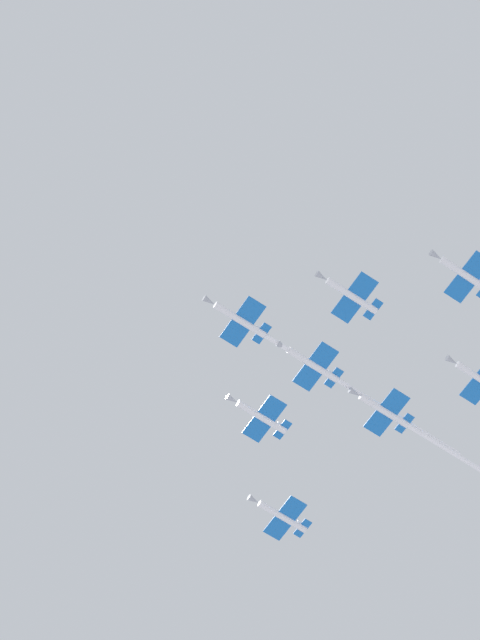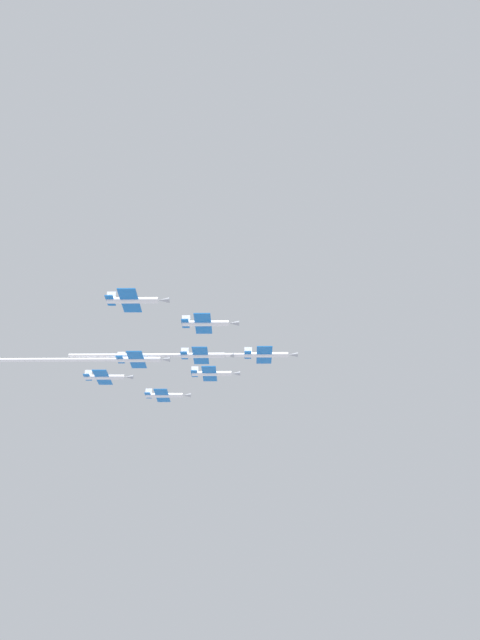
{
  "view_description": "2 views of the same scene",
  "coord_description": "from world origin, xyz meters",
  "px_view_note": "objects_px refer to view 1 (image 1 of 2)",
  "views": [
    {
      "loc": [
        42.27,
        -77.02,
        3.3
      ],
      "look_at": [
        6.68,
        -6.21,
        194.17
      ],
      "focal_mm": 67.19,
      "sensor_mm": 36.0,
      "label": 1
    },
    {
      "loc": [
        -111.18,
        67.06,
        125.9
      ],
      "look_at": [
        0.23,
        4.75,
        197.63
      ],
      "focal_mm": 36.0,
      "sensor_mm": 36.0,
      "label": 2
    }
  ],
  "objects_px": {
    "jet_port_inner": "(351,295)",
    "jet_port_outer": "(312,364)",
    "jet_starboard_inner": "(260,416)",
    "jet_starboard_trail": "(479,378)",
    "jet_port_trail": "(458,456)",
    "jet_starboard_outer": "(464,274)",
    "jet_center_rear": "(281,516)",
    "jet_lead": "(307,361)"
  },
  "relations": [
    {
      "from": "jet_port_inner",
      "to": "jet_port_outer",
      "type": "distance_m",
      "value": 14.11
    },
    {
      "from": "jet_starboard_inner",
      "to": "jet_port_outer",
      "type": "bearing_deg",
      "value": -174.29
    },
    {
      "from": "jet_port_inner",
      "to": "jet_starboard_trail",
      "type": "distance_m",
      "value": 27.92
    },
    {
      "from": "jet_port_trail",
      "to": "jet_starboard_outer",
      "type": "bearing_deg",
      "value": 145.02
    },
    {
      "from": "jet_port_inner",
      "to": "jet_starboard_trail",
      "type": "xyz_separation_m",
      "value": [
        13.84,
        24.23,
        -0.9
      ]
    },
    {
      "from": "jet_port_outer",
      "to": "jet_starboard_outer",
      "type": "distance_m",
      "value": 30.63
    },
    {
      "from": "jet_port_inner",
      "to": "jet_starboard_outer",
      "type": "height_order",
      "value": "jet_port_inner"
    },
    {
      "from": "jet_port_trail",
      "to": "jet_starboard_trail",
      "type": "bearing_deg",
      "value": 158.23
    },
    {
      "from": "jet_center_rear",
      "to": "jet_lead",
      "type": "bearing_deg",
      "value": 154.08
    },
    {
      "from": "jet_port_outer",
      "to": "jet_starboard_outer",
      "type": "height_order",
      "value": "jet_starboard_outer"
    },
    {
      "from": "jet_lead",
      "to": "jet_starboard_inner",
      "type": "height_order",
      "value": "jet_starboard_inner"
    },
    {
      "from": "jet_port_inner",
      "to": "jet_port_outer",
      "type": "height_order",
      "value": "jet_port_inner"
    },
    {
      "from": "jet_starboard_trail",
      "to": "jet_port_outer",
      "type": "bearing_deg",
      "value": 62.24
    },
    {
      "from": "jet_lead",
      "to": "jet_port_trail",
      "type": "height_order",
      "value": "jet_lead"
    },
    {
      "from": "jet_port_trail",
      "to": "jet_lead",
      "type": "bearing_deg",
      "value": 90.0
    },
    {
      "from": "jet_lead",
      "to": "jet_port_outer",
      "type": "height_order",
      "value": "jet_lead"
    },
    {
      "from": "jet_starboard_inner",
      "to": "jet_center_rear",
      "type": "distance_m",
      "value": 19.87
    },
    {
      "from": "jet_starboard_inner",
      "to": "jet_lead",
      "type": "bearing_deg",
      "value": -178.4
    },
    {
      "from": "jet_lead",
      "to": "jet_starboard_trail",
      "type": "relative_size",
      "value": 3.92
    },
    {
      "from": "jet_starboard_inner",
      "to": "jet_starboard_trail",
      "type": "bearing_deg",
      "value": -135.0
    },
    {
      "from": "jet_port_outer",
      "to": "jet_starboard_outer",
      "type": "bearing_deg",
      "value": -155.77
    },
    {
      "from": "jet_starboard_inner",
      "to": "jet_starboard_outer",
      "type": "xyz_separation_m",
      "value": [
        43.27,
        -8.65,
        0.23
      ]
    },
    {
      "from": "jet_port_outer",
      "to": "jet_center_rear",
      "type": "distance_m",
      "value": 30.63
    },
    {
      "from": "jet_port_outer",
      "to": "jet_center_rear",
      "type": "relative_size",
      "value": 1.0
    },
    {
      "from": "jet_center_rear",
      "to": "jet_port_trail",
      "type": "xyz_separation_m",
      "value": [
        33.92,
        3.11,
        0.22
      ]
    },
    {
      "from": "jet_starboard_inner",
      "to": "jet_starboard_outer",
      "type": "relative_size",
      "value": 1.0
    },
    {
      "from": "jet_starboard_inner",
      "to": "jet_center_rear",
      "type": "height_order",
      "value": "jet_starboard_inner"
    },
    {
      "from": "jet_starboard_inner",
      "to": "jet_port_trail",
      "type": "distance_m",
      "value": 36.34
    },
    {
      "from": "jet_port_inner",
      "to": "jet_center_rear",
      "type": "bearing_deg",
      "value": -18.43
    },
    {
      "from": "jet_starboard_outer",
      "to": "jet_center_rear",
      "type": "height_order",
      "value": "jet_starboard_outer"
    },
    {
      "from": "jet_lead",
      "to": "jet_starboard_outer",
      "type": "xyz_separation_m",
      "value": [
        30.96,
        -2.07,
        1.23
      ]
    },
    {
      "from": "jet_starboard_outer",
      "to": "jet_starboard_trail",
      "type": "bearing_deg",
      "value": -45.0
    },
    {
      "from": "jet_lead",
      "to": "jet_port_trail",
      "type": "distance_m",
      "value": 33.11
    },
    {
      "from": "jet_port_trail",
      "to": "jet_starboard_inner",
      "type": "bearing_deg",
      "value": 67.37
    },
    {
      "from": "jet_port_inner",
      "to": "jet_port_trail",
      "type": "xyz_separation_m",
      "value": [
        4.49,
        35.99,
        -2.6
      ]
    },
    {
      "from": "jet_center_rear",
      "to": "jet_starboard_trail",
      "type": "distance_m",
      "value": 44.17
    },
    {
      "from": "jet_port_outer",
      "to": "jet_center_rear",
      "type": "xyz_separation_m",
      "value": [
        -18.01,
        24.75,
        -1.27
      ]
    },
    {
      "from": "jet_port_trail",
      "to": "jet_starboard_trail",
      "type": "relative_size",
      "value": 4.31
    },
    {
      "from": "jet_port_outer",
      "to": "jet_lead",
      "type": "bearing_deg",
      "value": 90.0
    },
    {
      "from": "jet_starboard_trail",
      "to": "jet_port_inner",
      "type": "bearing_deg",
      "value": 90.0
    },
    {
      "from": "jet_port_inner",
      "to": "jet_starboard_trail",
      "type": "bearing_deg",
      "value": -90.0
    },
    {
      "from": "jet_port_inner",
      "to": "jet_port_outer",
      "type": "bearing_deg",
      "value": -5.71
    }
  ]
}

